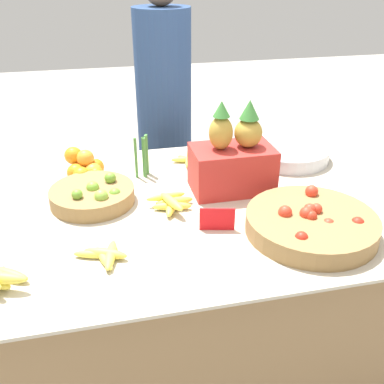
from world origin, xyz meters
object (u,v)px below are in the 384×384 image
Objects in this scene: price_sign at (217,219)px; produce_crate at (233,160)px; lime_bowl at (93,195)px; metal_bowl at (287,152)px; tomato_basket at (312,223)px; vendor_person at (165,130)px.

price_sign is 0.32× the size of produce_crate.
produce_crate is (0.14, 0.29, 0.09)m from price_sign.
metal_bowl is (0.91, 0.23, -0.00)m from lime_bowl.
lime_bowl is 2.69× the size of price_sign.
produce_crate is at bearing -0.81° from lime_bowl.
metal_bowl is at bearing 14.46° from lime_bowl.
metal_bowl is (0.18, 0.62, -0.00)m from tomato_basket.
lime_bowl is 0.94m from metal_bowl.
vendor_person reaches higher than lime_bowl.
price_sign is 1.16m from vendor_person.
tomato_basket is 1.17× the size of metal_bowl.
lime_bowl is at bearing -165.54° from metal_bowl.
metal_bowl is 0.79m from vendor_person.
vendor_person is (-0.30, 1.24, -0.08)m from tomato_basket.
tomato_basket reaches higher than metal_bowl.
metal_bowl is at bearing -52.49° from vendor_person.
tomato_basket reaches higher than lime_bowl.
vendor_person is (-0.48, 0.63, -0.07)m from metal_bowl.
produce_crate is at bearing -81.30° from vendor_person.
vendor_person is (0.01, 1.16, -0.08)m from price_sign.
metal_bowl is 3.20× the size of price_sign.
produce_crate reaches higher than metal_bowl.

